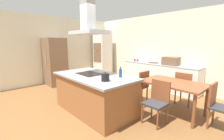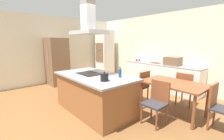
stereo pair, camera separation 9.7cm
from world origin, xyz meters
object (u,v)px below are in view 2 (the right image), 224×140
(tea_kettle, at_px, (104,77))
(cutting_board, at_px, (155,63))
(coffee_mug_red, at_px, (137,60))
(refrigerator, at_px, (57,62))
(olive_oil_bottle, at_px, (120,73))
(range_hood, at_px, (88,23))
(dining_table, at_px, (173,86))
(chair_facing_island, at_px, (157,99))
(chair_at_right_end, at_px, (219,104))
(countertop_microwave, at_px, (173,61))
(wall_oven_stack, at_px, (105,54))
(cooktop, at_px, (89,74))
(chair_at_left_end, at_px, (141,85))
(coffee_mug_blue, at_px, (139,60))
(chair_facing_back_wall, at_px, (185,87))

(tea_kettle, bearing_deg, cutting_board, 105.27)
(tea_kettle, relative_size, coffee_mug_red, 2.40)
(refrigerator, bearing_deg, olive_oil_bottle, -0.17)
(coffee_mug_red, xyz_separation_m, range_hood, (0.88, -2.85, 1.16))
(dining_table, bearing_deg, chair_facing_island, -90.00)
(chair_facing_island, bearing_deg, coffee_mug_red, 137.21)
(olive_oil_bottle, relative_size, cutting_board, 0.67)
(cutting_board, xyz_separation_m, dining_table, (1.56, -1.62, -0.24))
(dining_table, distance_m, chair_at_right_end, 0.93)
(countertop_microwave, height_order, wall_oven_stack, wall_oven_stack)
(cooktop, xyz_separation_m, wall_oven_stack, (-2.71, 2.65, 0.20))
(tea_kettle, xyz_separation_m, wall_oven_stack, (-3.50, 2.81, 0.12))
(cutting_board, relative_size, chair_at_left_end, 0.38)
(coffee_mug_blue, height_order, chair_facing_island, coffee_mug_blue)
(tea_kettle, bearing_deg, chair_facing_back_wall, 71.53)
(wall_oven_stack, distance_m, chair_facing_back_wall, 4.31)
(olive_oil_bottle, bearing_deg, tea_kettle, -86.50)
(range_hood, bearing_deg, coffee_mug_red, 107.16)
(chair_facing_island, height_order, range_hood, range_hood)
(olive_oil_bottle, xyz_separation_m, dining_table, (0.74, 1.01, -0.33))
(countertop_microwave, bearing_deg, chair_at_left_end, -92.00)
(refrigerator, height_order, chair_at_right_end, refrigerator)
(coffee_mug_red, relative_size, dining_table, 0.06)
(dining_table, xyz_separation_m, chair_at_right_end, (0.92, 0.00, -0.16))
(countertop_microwave, bearing_deg, cooktop, -102.63)
(cooktop, distance_m, coffee_mug_red, 2.99)
(tea_kettle, height_order, chair_at_left_end, tea_kettle)
(range_hood, bearing_deg, cooktop, 0.00)
(wall_oven_stack, distance_m, chair_at_left_end, 3.61)
(cooktop, distance_m, chair_at_left_end, 1.49)
(olive_oil_bottle, distance_m, coffee_mug_red, 3.04)
(chair_facing_island, distance_m, chair_at_left_end, 1.13)
(chair_facing_back_wall, xyz_separation_m, range_hood, (-1.51, -1.97, 1.59))
(wall_oven_stack, bearing_deg, cooktop, -44.32)
(coffee_mug_red, bearing_deg, olive_oil_bottle, -57.17)
(chair_facing_back_wall, bearing_deg, chair_at_right_end, -36.01)
(olive_oil_bottle, xyz_separation_m, refrigerator, (-3.55, 0.01, -0.09))
(tea_kettle, xyz_separation_m, dining_table, (0.71, 1.47, -0.31))
(chair_facing_island, xyz_separation_m, chair_at_right_end, (0.92, 0.67, 0.00))
(cooktop, xyz_separation_m, tea_kettle, (0.79, -0.16, 0.07))
(cutting_board, height_order, refrigerator, refrigerator)
(cutting_board, xyz_separation_m, chair_at_left_end, (0.64, -1.62, -0.40))
(refrigerator, bearing_deg, dining_table, 13.06)
(chair_at_right_end, bearing_deg, refrigerator, -169.17)
(refrigerator, xyz_separation_m, chair_at_right_end, (5.21, 1.00, -0.40))
(countertop_microwave, relative_size, coffee_mug_red, 5.56)
(tea_kettle, distance_m, countertop_microwave, 3.04)
(cutting_board, bearing_deg, wall_oven_stack, -173.91)
(countertop_microwave, xyz_separation_m, chair_at_left_end, (-0.05, -1.57, -0.53))
(olive_oil_bottle, bearing_deg, chair_facing_back_wall, 66.11)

